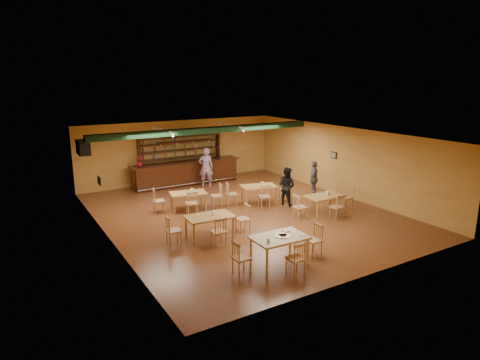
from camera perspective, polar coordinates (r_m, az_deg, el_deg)
floor at (r=15.80m, az=0.43°, el=-4.60°), size 12.00×12.00×0.00m
ceiling_beam at (r=17.57m, az=-4.33°, el=6.85°), size 10.00×0.30×0.25m
track_rail_left at (r=17.40m, az=-10.58°, el=6.82°), size 0.05×2.50×0.05m
track_rail_right at (r=18.74m, az=-1.31°, el=7.55°), size 0.05×2.50×0.05m
ac_unit at (r=17.47m, az=-20.70°, el=4.23°), size 0.34×0.70×0.48m
picture_left at (r=14.47m, az=-18.79°, el=-0.09°), size 0.04×0.34×0.28m
picture_right at (r=18.73m, az=12.76°, el=3.37°), size 0.04×0.34×0.28m
bar_counter at (r=20.04m, az=-7.39°, el=0.96°), size 5.40×0.85×1.13m
back_bar_hutch at (r=20.49m, az=-8.15°, el=2.87°), size 4.17×0.40×2.28m
poinsettia at (r=19.12m, az=-13.65°, el=2.50°), size 0.33×0.33×0.47m
dining_table_a at (r=16.28m, az=-7.10°, el=-2.88°), size 1.53×1.11×0.69m
dining_table_b at (r=17.07m, az=2.60°, el=-1.95°), size 1.59×1.18×0.71m
dining_table_c at (r=13.37m, az=-4.20°, el=-6.44°), size 1.56×1.00×0.75m
dining_table_d at (r=15.98m, az=11.46°, el=-3.32°), size 1.44×0.88×0.72m
near_table at (r=11.60m, az=5.42°, el=-9.60°), size 1.52×0.99×0.81m
pizza_tray at (r=11.50m, az=5.91°, el=-7.61°), size 0.45×0.45×0.01m
parmesan_shaker at (r=11.04m, az=3.93°, el=-8.25°), size 0.08×0.08×0.11m
napkin_stack at (r=11.81m, az=6.33°, el=-7.00°), size 0.20×0.15×0.03m
pizza_server at (r=11.63m, az=6.39°, el=-7.33°), size 0.28×0.30×0.00m
side_plate at (r=11.62m, az=8.47°, el=-7.46°), size 0.22×0.22×0.01m
patron_bar at (r=19.49m, az=-4.71°, el=1.75°), size 0.79×0.66×1.85m
patron_right_a at (r=16.78m, az=6.40°, el=-0.82°), size 0.82×0.92×1.55m
patron_right_b at (r=18.08m, az=10.11°, el=0.15°), size 0.96×0.86×1.57m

